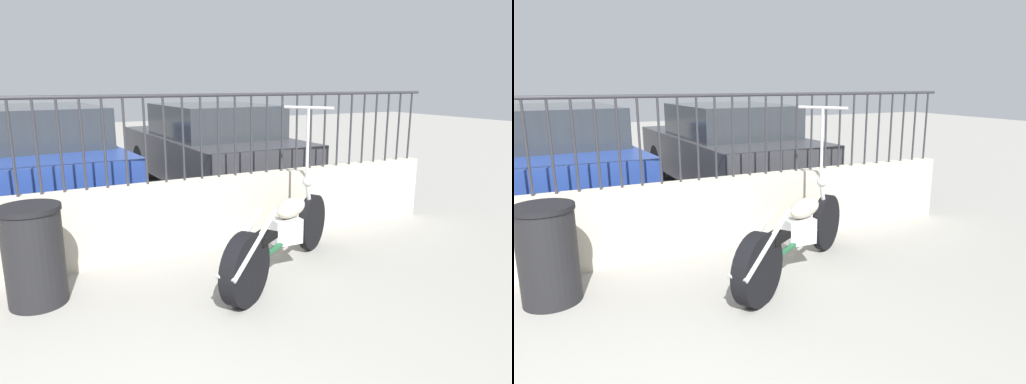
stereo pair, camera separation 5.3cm
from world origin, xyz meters
TOP-DOWN VIEW (x-y plane):
  - low_wall at (0.00, 3.10)m, footprint 8.95×0.18m
  - fence_railing at (-0.00, 3.10)m, footprint 8.95×0.04m
  - motorcycle_green at (1.82, 2.08)m, footprint 1.78×1.30m
  - trash_bin at (-0.21, 2.51)m, footprint 0.49×0.49m
  - car_blue at (-0.03, 5.86)m, footprint 2.16×4.59m
  - car_dark_grey at (2.60, 5.78)m, footprint 2.01×4.22m

SIDE VIEW (x-z plane):
  - motorcycle_green at x=1.82m, z-range -0.40..1.16m
  - low_wall at x=0.00m, z-range 0.00..0.78m
  - trash_bin at x=-0.21m, z-range 0.00..0.83m
  - car_dark_grey at x=2.60m, z-range 0.00..1.43m
  - car_blue at x=-0.03m, z-range 0.00..1.45m
  - fence_railing at x=0.00m, z-range 0.92..1.81m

